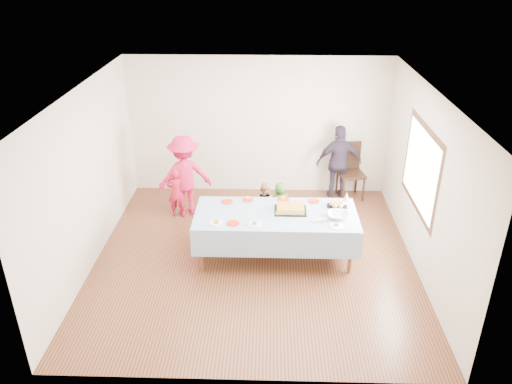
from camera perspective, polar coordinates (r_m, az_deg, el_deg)
ground at (r=8.03m, az=-0.19°, el=-7.52°), size 5.00×5.00×0.00m
room_walls at (r=7.20m, az=0.22°, el=4.29°), size 5.04×5.04×2.72m
party_table at (r=7.70m, az=2.29°, el=-2.82°), size 2.50×1.10×0.78m
birthday_cake at (r=7.73m, az=3.96°, el=-1.91°), size 0.49×0.38×0.09m
rolls_tray at (r=7.94m, az=9.25°, el=-1.43°), size 0.32×0.32×0.10m
punch_bowl at (r=7.63m, az=9.33°, el=-2.65°), size 0.32×0.32×0.08m
party_hat at (r=8.12m, az=10.31°, el=-0.52°), size 0.10×0.10×0.17m
fork_pile at (r=7.50m, az=7.33°, el=-3.11°), size 0.24×0.18×0.07m
plate_red_far_a at (r=8.01m, az=-3.33°, el=-1.12°), size 0.19×0.19×0.01m
plate_red_far_b at (r=8.06m, az=-0.91°, el=-0.90°), size 0.18×0.18×0.01m
plate_red_far_c at (r=8.08m, az=3.13°, el=-0.87°), size 0.19×0.19×0.01m
plate_red_far_d at (r=8.06m, az=6.62°, el=-1.07°), size 0.18×0.18×0.01m
plate_red_near at (r=7.40m, az=-2.64°, el=-3.59°), size 0.19×0.19×0.01m
plate_white_left at (r=7.42m, az=-4.55°, el=-3.56°), size 0.21×0.21×0.01m
plate_white_mid at (r=7.36m, az=-0.18°, el=-3.72°), size 0.20×0.20×0.01m
plate_white_right at (r=7.42m, az=9.15°, el=-3.84°), size 0.22×0.22×0.01m
dining_chair at (r=9.88m, az=10.68°, el=2.78°), size 0.55×0.55×1.09m
toddler_left at (r=9.11m, az=-9.08°, el=-0.07°), size 0.35×0.23×0.95m
toddler_mid at (r=8.89m, az=2.76°, el=-1.19°), size 0.42×0.33×0.74m
toddler_right at (r=8.71m, az=0.96°, el=-1.42°), size 0.50×0.45×0.83m
adult_left at (r=9.09m, az=-8.17°, el=1.88°), size 1.09×0.83×1.50m
adult_right at (r=9.71m, az=9.46°, el=3.34°), size 0.89×0.43×1.48m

